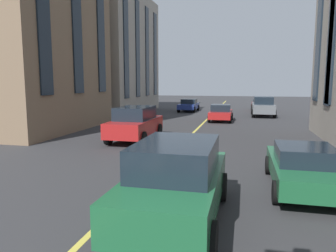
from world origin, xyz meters
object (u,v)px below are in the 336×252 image
object	(u,v)px
car_red_parked_b	(260,105)
car_red_trailing	(135,123)
car_red_mid	(221,113)
car_green_parked_a	(176,180)
car_grey_far	(263,106)
car_blue_near	(189,105)
car_green_oncoming	(303,167)

from	to	relation	value
car_red_parked_b	car_red_trailing	distance (m)	22.37
car_red_mid	car_red_parked_b	size ratio (longest dim) A/B	0.89
car_green_parked_a	car_grey_far	bearing A→B (deg)	-7.48
car_red_parked_b	car_blue_near	size ratio (longest dim) A/B	1.00
car_red_parked_b	car_blue_near	xyz separation A→B (m)	(-2.46, 7.81, 0.00)
car_blue_near	car_red_trailing	world-z (taller)	car_red_trailing
car_green_parked_a	car_red_trailing	distance (m)	10.64
car_red_parked_b	car_red_trailing	bearing A→B (deg)	160.01
car_green_oncoming	car_red_parked_b	distance (m)	27.70
car_green_oncoming	car_blue_near	size ratio (longest dim) A/B	1.00
car_red_mid	car_red_parked_b	bearing A→B (deg)	-18.47
car_green_parked_a	car_grey_far	world-z (taller)	same
car_green_oncoming	car_red_parked_b	xyz separation A→B (m)	(27.70, 0.00, 0.00)
car_green_oncoming	car_blue_near	xyz separation A→B (m)	(25.23, 7.81, 0.00)
car_green_oncoming	car_grey_far	world-z (taller)	car_grey_far
car_red_mid	car_red_parked_b	distance (m)	11.51
car_red_mid	car_blue_near	world-z (taller)	car_red_mid
car_grey_far	car_red_parked_b	world-z (taller)	car_grey_far
car_grey_far	car_red_trailing	distance (m)	16.89
car_red_parked_b	car_green_parked_a	bearing A→B (deg)	173.96
car_grey_far	car_blue_near	distance (m)	8.56
car_red_mid	car_grey_far	size ratio (longest dim) A/B	0.83
car_blue_near	car_red_parked_b	bearing A→B (deg)	-72.50
car_red_mid	car_red_trailing	distance (m)	10.87
car_red_mid	car_blue_near	distance (m)	9.42
car_red_mid	car_green_parked_a	world-z (taller)	car_green_parked_a
car_green_oncoming	car_blue_near	bearing A→B (deg)	17.20
car_green_oncoming	car_red_trailing	bearing A→B (deg)	48.86
car_grey_far	car_red_trailing	size ratio (longest dim) A/B	1.00
car_red_trailing	car_grey_far	bearing A→B (deg)	-26.93
car_red_parked_b	car_blue_near	bearing A→B (deg)	107.50
car_green_oncoming	car_blue_near	distance (m)	26.42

